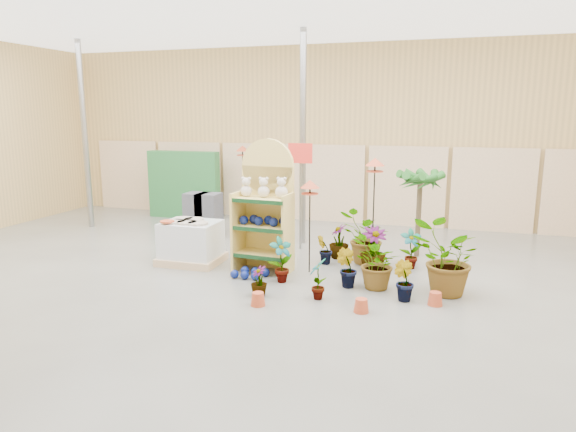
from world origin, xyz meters
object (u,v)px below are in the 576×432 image
display_shelf (266,211)px  bird_table_front (310,187)px  potted_plant_2 (377,263)px  pallet_stack (191,242)px

display_shelf → bird_table_front: display_shelf is taller
display_shelf → potted_plant_2: size_ratio=2.72×
potted_plant_2 → display_shelf: bearing=165.7°
pallet_stack → display_shelf: bearing=2.1°
display_shelf → bird_table_front: bearing=6.8°
display_shelf → pallet_stack: 1.63m
bird_table_front → potted_plant_2: size_ratio=1.92×
bird_table_front → potted_plant_2: (1.27, -0.56, -1.10)m
pallet_stack → potted_plant_2: bearing=-8.0°
display_shelf → bird_table_front: (0.80, 0.04, 0.46)m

